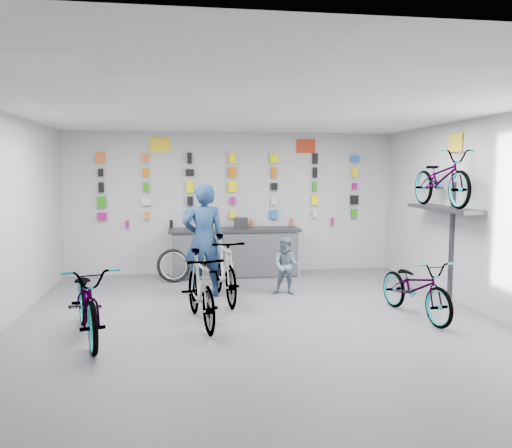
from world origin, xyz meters
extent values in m
plane|color=#545459|center=(0.00, 0.00, 0.00)|extent=(8.00, 8.00, 0.00)
plane|color=white|center=(0.00, 0.00, 3.00)|extent=(8.00, 8.00, 0.00)
plane|color=#B7B7BA|center=(0.00, 4.00, 1.50)|extent=(7.00, 0.00, 7.00)
plane|color=#B7B7BA|center=(0.00, -4.00, 1.50)|extent=(7.00, 0.00, 7.00)
plane|color=#B7B7BA|center=(3.50, 0.00, 1.50)|extent=(0.00, 8.00, 8.00)
cube|color=black|center=(0.00, 3.55, 0.45)|extent=(2.60, 0.60, 0.90)
cube|color=silver|center=(0.00, 3.25, 0.48)|extent=(2.60, 0.02, 0.90)
cube|color=silver|center=(-1.30, 3.25, 0.48)|extent=(0.04, 0.04, 0.96)
cube|color=silver|center=(1.30, 3.25, 0.48)|extent=(0.04, 0.04, 0.96)
cube|color=black|center=(0.00, 3.55, 0.97)|extent=(2.70, 0.66, 0.06)
cube|color=#940C6B|center=(-2.70, 3.93, 1.25)|extent=(0.18, 0.06, 0.15)
cube|color=#DC5A24|center=(-1.80, 3.93, 1.25)|extent=(0.09, 0.06, 0.15)
cube|color=blue|center=(-0.90, 3.93, 1.25)|extent=(0.17, 0.06, 0.24)
cube|color=#FFF600|center=(0.00, 3.93, 1.25)|extent=(0.11, 0.06, 0.15)
cube|color=blue|center=(0.90, 3.93, 1.25)|extent=(0.15, 0.06, 0.18)
cube|color=silver|center=(1.80, 3.93, 1.25)|extent=(0.09, 0.06, 0.16)
cube|color=#238710|center=(2.70, 3.93, 1.25)|extent=(0.13, 0.06, 0.20)
cube|color=#238710|center=(-2.70, 3.93, 1.55)|extent=(0.16, 0.06, 0.23)
cube|color=silver|center=(-1.80, 3.93, 1.55)|extent=(0.18, 0.06, 0.16)
cube|color=black|center=(-0.90, 3.93, 1.55)|extent=(0.12, 0.06, 0.20)
cube|color=#940C6B|center=(0.00, 3.93, 1.55)|extent=(0.09, 0.06, 0.17)
cube|color=silver|center=(0.90, 3.93, 1.55)|extent=(0.13, 0.06, 0.17)
cube|color=#FFF600|center=(1.80, 3.93, 1.55)|extent=(0.14, 0.06, 0.20)
cube|color=black|center=(2.70, 3.93, 1.55)|extent=(0.18, 0.06, 0.20)
cube|color=black|center=(-2.70, 3.93, 1.85)|extent=(0.10, 0.06, 0.21)
cube|color=#238710|center=(-1.80, 3.93, 1.85)|extent=(0.11, 0.06, 0.19)
cube|color=#FFF600|center=(-0.90, 3.93, 1.85)|extent=(0.15, 0.06, 0.24)
cube|color=#FFF600|center=(0.00, 3.93, 1.85)|extent=(0.18, 0.06, 0.22)
cube|color=black|center=(0.90, 3.93, 1.85)|extent=(0.14, 0.06, 0.16)
cube|color=#238710|center=(1.80, 3.93, 1.85)|extent=(0.09, 0.06, 0.20)
cube|color=#940C6B|center=(2.70, 3.93, 1.85)|extent=(0.11, 0.06, 0.14)
cube|color=black|center=(-2.70, 3.93, 2.15)|extent=(0.10, 0.06, 0.16)
cube|color=#D86200|center=(-1.80, 3.93, 2.15)|extent=(0.13, 0.06, 0.16)
cube|color=black|center=(-0.90, 3.93, 2.15)|extent=(0.17, 0.06, 0.14)
cube|color=#D86200|center=(0.00, 3.93, 2.15)|extent=(0.15, 0.06, 0.22)
cube|color=#D86200|center=(0.90, 3.93, 2.15)|extent=(0.09, 0.06, 0.24)
cube|color=black|center=(1.80, 3.93, 2.15)|extent=(0.10, 0.06, 0.22)
cube|color=#FFF600|center=(2.70, 3.93, 2.15)|extent=(0.12, 0.06, 0.18)
cube|color=#DC5A24|center=(-2.70, 3.93, 2.45)|extent=(0.17, 0.06, 0.22)
cube|color=#DC5A24|center=(-1.80, 3.93, 2.45)|extent=(0.14, 0.06, 0.17)
cube|color=black|center=(-0.90, 3.93, 2.45)|extent=(0.09, 0.06, 0.23)
cube|color=#FFF600|center=(0.00, 3.93, 2.45)|extent=(0.14, 0.06, 0.22)
cube|color=#FFF600|center=(0.90, 3.93, 2.45)|extent=(0.16, 0.06, 0.19)
cube|color=black|center=(1.80, 3.93, 2.45)|extent=(0.11, 0.06, 0.23)
cube|color=blue|center=(2.70, 3.93, 2.45)|extent=(0.17, 0.06, 0.14)
cylinder|color=#940C6B|center=(-2.20, 3.91, 1.08)|extent=(0.07, 0.07, 0.16)
cylinder|color=black|center=(-1.30, 3.91, 1.08)|extent=(0.07, 0.07, 0.16)
cylinder|color=#DC5A24|center=(0.40, 3.91, 1.08)|extent=(0.07, 0.07, 0.16)
cylinder|color=#DC5A24|center=(1.30, 3.91, 1.08)|extent=(0.07, 0.07, 0.16)
cylinder|color=#940C6B|center=(2.20, 3.91, 1.08)|extent=(0.07, 0.07, 0.16)
cube|color=#333338|center=(3.30, 1.20, 1.55)|extent=(0.38, 1.90, 0.06)
cube|color=#333338|center=(3.48, 1.20, 1.00)|extent=(0.04, 0.10, 2.00)
cube|color=yellow|center=(-1.50, 3.98, 2.72)|extent=(0.42, 0.02, 0.30)
cube|color=red|center=(1.60, 3.98, 2.72)|extent=(0.42, 0.02, 0.30)
cube|color=yellow|center=(3.48, 1.20, 2.65)|extent=(0.02, 0.40, 0.30)
imported|color=gray|center=(-2.28, -0.09, 0.50)|extent=(1.18, 2.03, 1.01)
imported|color=gray|center=(-0.81, 0.32, 0.53)|extent=(0.78, 1.81, 1.05)
imported|color=gray|center=(2.38, 0.24, 0.45)|extent=(0.85, 1.78, 0.90)
imported|color=gray|center=(-0.38, 1.56, 0.55)|extent=(0.74, 1.88, 1.10)
imported|color=gray|center=(3.25, 1.20, 2.05)|extent=(0.63, 1.80, 0.95)
imported|color=navy|center=(-0.69, 1.94, 0.98)|extent=(0.73, 0.49, 1.96)
imported|color=slate|center=(0.75, 1.85, 0.51)|extent=(0.59, 0.52, 1.03)
torus|color=black|center=(-1.25, 3.17, 0.32)|extent=(0.70, 0.38, 0.66)
torus|color=silver|center=(-1.25, 3.17, 0.32)|extent=(0.57, 0.28, 0.53)
cube|color=black|center=(0.13, 3.55, 1.11)|extent=(0.33, 0.34, 0.22)
camera|label=1|loc=(-1.03, -6.65, 2.17)|focal=35.00mm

